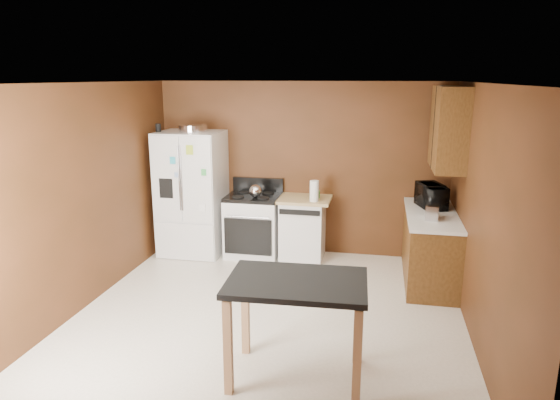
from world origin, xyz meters
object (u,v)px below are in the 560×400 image
(pen_cup, at_px, (158,128))
(island, at_px, (297,296))
(refrigerator, at_px, (192,193))
(toaster, at_px, (432,212))
(kettle, at_px, (255,191))
(paper_towel, at_px, (314,191))
(roasting_pan, at_px, (193,128))
(microwave, at_px, (431,197))
(gas_range, at_px, (254,224))
(dishwasher, at_px, (303,227))
(green_canister, at_px, (317,194))

(pen_cup, relative_size, island, 0.09)
(island, bearing_deg, refrigerator, 125.42)
(toaster, bearing_deg, kettle, 173.80)
(paper_towel, height_order, refrigerator, refrigerator)
(roasting_pan, distance_m, microwave, 3.38)
(kettle, relative_size, gas_range, 0.17)
(refrigerator, relative_size, island, 1.50)
(pen_cup, xyz_separation_m, kettle, (1.39, 0.05, -0.87))
(pen_cup, distance_m, paper_towel, 2.38)
(microwave, bearing_deg, pen_cup, 71.69)
(microwave, distance_m, refrigerator, 3.36)
(roasting_pan, bearing_deg, paper_towel, -1.58)
(kettle, height_order, microwave, microwave)
(dishwasher, bearing_deg, gas_range, -178.06)
(green_canister, xyz_separation_m, dishwasher, (-0.19, -0.05, -0.49))
(roasting_pan, distance_m, green_canister, 1.98)
(pen_cup, height_order, microwave, pen_cup)
(pen_cup, relative_size, kettle, 0.62)
(paper_towel, height_order, island, paper_towel)
(toaster, bearing_deg, gas_range, 171.74)
(roasting_pan, height_order, microwave, roasting_pan)
(microwave, height_order, refrigerator, refrigerator)
(toaster, relative_size, island, 0.20)
(roasting_pan, bearing_deg, green_canister, 5.00)
(green_canister, height_order, dishwasher, green_canister)
(dishwasher, bearing_deg, green_canister, 13.77)
(paper_towel, relative_size, gas_range, 0.26)
(paper_towel, bearing_deg, roasting_pan, 178.42)
(microwave, xyz_separation_m, island, (-1.31, -2.74, -0.28))
(microwave, xyz_separation_m, gas_range, (-2.44, 0.19, -0.58))
(kettle, relative_size, microwave, 0.36)
(paper_towel, xyz_separation_m, green_canister, (0.01, 0.20, -0.09))
(toaster, height_order, gas_range, gas_range)
(pen_cup, xyz_separation_m, island, (2.46, -2.77, -1.09))
(roasting_pan, bearing_deg, dishwasher, 3.93)
(refrigerator, bearing_deg, toaster, -11.83)
(toaster, bearing_deg, pen_cup, -179.89)
(kettle, xyz_separation_m, dishwasher, (0.66, 0.14, -0.54))
(pen_cup, relative_size, microwave, 0.23)
(roasting_pan, xyz_separation_m, microwave, (3.28, -0.10, -0.81))
(refrigerator, bearing_deg, pen_cup, -166.81)
(pen_cup, bearing_deg, gas_range, 6.83)
(kettle, xyz_separation_m, microwave, (2.38, -0.08, 0.05))
(microwave, bearing_deg, roasting_pan, 70.29)
(pen_cup, height_order, green_canister, pen_cup)
(microwave, relative_size, gas_range, 0.46)
(pen_cup, distance_m, dishwasher, 2.49)
(paper_towel, bearing_deg, island, -85.29)
(pen_cup, bearing_deg, microwave, -0.42)
(roasting_pan, distance_m, gas_range, 1.63)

